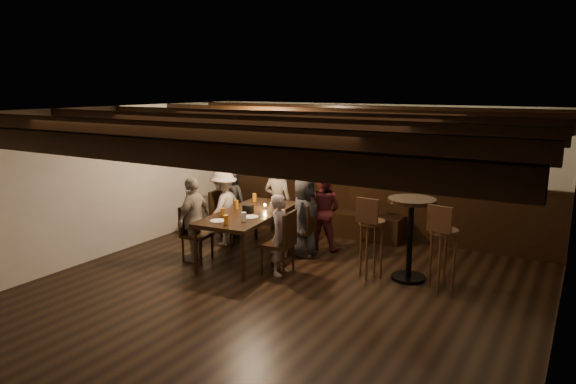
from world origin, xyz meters
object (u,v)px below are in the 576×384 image
Objects in this scene: person_bench_centre at (278,202)px; person_bench_right at (323,210)px; dining_table at (250,216)px; chair_left_near at (226,228)px; person_left_near at (224,208)px; bar_stool_left at (371,247)px; high_top_table at (411,227)px; bar_stool_right at (442,258)px; person_left_far at (194,219)px; chair_right_near at (302,239)px; person_right_far at (281,235)px; person_bench_left at (229,201)px; person_right_near at (304,217)px; chair_right_far at (279,255)px; chair_left_far at (196,244)px.

person_bench_centre is 1.04× the size of person_bench_right.
chair_left_near is (-0.77, 0.36, -0.40)m from dining_table.
bar_stool_left is at bearing 79.60° from person_left_near.
person_left_near is 1.11× the size of high_top_table.
person_bench_centre is at bearing 160.27° from bar_stool_left.
person_left_far is at bearing -158.98° from bar_stool_right.
bar_stool_right reaches higher than chair_right_near.
person_bench_right reaches higher than person_left_far.
person_bench_centre is at bearing 26.57° from person_right_far.
dining_table is 1.27m from person_bench_left.
chair_left_near is at bearing 58.52° from person_right_far.
person_right_far is (0.80, -0.36, -0.10)m from dining_table.
person_right_near is at bearing 90.00° from person_left_near.
person_right_far is (0.03, 0.00, 0.31)m from chair_right_far.
person_right_near reaches higher than high_top_table.
person_bench_left reaches higher than bar_stool_right.
chair_right_far reaches higher than chair_right_near.
chair_left_far is 0.73× the size of bar_stool_left.
person_right_far reaches higher than chair_left_near.
chair_left_far is at bearing 64.40° from person_bench_centre.
person_left_far is at bearing 96.34° from person_bench_left.
person_left_far reaches higher than bar_stool_left.
bar_stool_left is 1.00× the size of bar_stool_right.
person_bench_left reaches higher than high_top_table.
bar_stool_left is (2.10, -0.86, -0.26)m from person_bench_centre.
person_bench_right is at bearing -7.60° from chair_right_far.
person_left_near is (-1.59, -0.64, -0.02)m from person_bench_right.
person_bench_right is at bearing 148.08° from bar_stool_left.
person_bench_right is (0.79, 1.00, -0.02)m from dining_table.
person_left_far is at bearing -0.00° from person_left_near.
bar_stool_left is (-0.50, -0.21, -0.33)m from high_top_table.
chair_left_near is at bearing 90.00° from person_right_near.
person_bench_left is 0.95× the size of person_bench_centre.
person_right_near is 1.80m from high_top_table.
person_bench_centre reaches higher than person_right_far.
person_bench_left is at bearing 135.00° from dining_table.
person_bench_left is 1.12× the size of person_right_far.
person_bench_left is 0.47m from person_left_near.
bar_stool_left is at bearing 79.49° from chair_left_near.
chair_right_near is 0.73× the size of bar_stool_left.
chair_right_near is at bearing -178.12° from bar_stool_right.
chair_right_far is 0.79× the size of person_right_far.
high_top_table is (2.60, -0.66, 0.08)m from person_bench_centre.
person_right_near is (1.46, 0.17, 0.36)m from chair_left_near.
person_right_far reaches higher than chair_left_far.
person_bench_centre is 1.68m from person_left_far.
person_bench_centre is (0.65, 0.68, 0.41)m from chair_left_near.
person_bench_right is at bearing 105.26° from person_left_near.
dining_table is 1.76× the size of bar_stool_left.
chair_right_near is 0.73× the size of bar_stool_right.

